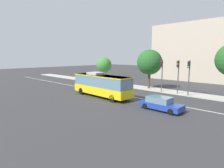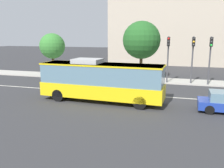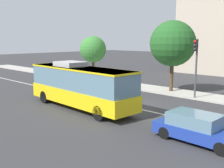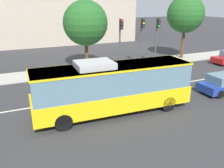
{
  "view_description": "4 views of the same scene",
  "coord_description": "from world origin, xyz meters",
  "px_view_note": "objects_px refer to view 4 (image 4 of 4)",
  "views": [
    {
      "loc": [
        16.01,
        -20.56,
        5.73
      ],
      "look_at": [
        -3.5,
        0.06,
        1.46
      ],
      "focal_mm": 29.24,
      "sensor_mm": 36.0,
      "label": 1
    },
    {
      "loc": [
        3.12,
        -20.57,
        5.34
      ],
      "look_at": [
        -2.53,
        -0.97,
        1.1
      ],
      "focal_mm": 37.84,
      "sensor_mm": 36.0,
      "label": 2
    },
    {
      "loc": [
        12.72,
        -15.52,
        5.15
      ],
      "look_at": [
        -1.43,
        -0.91,
        1.79
      ],
      "focal_mm": 43.38,
      "sensor_mm": 36.0,
      "label": 3
    },
    {
      "loc": [
        -8.53,
        -15.47,
        6.78
      ],
      "look_at": [
        -2.53,
        -1.85,
        1.57
      ],
      "focal_mm": 37.91,
      "sensor_mm": 36.0,
      "label": 4
    }
  ],
  "objects_px": {
    "street_tree_kerbside_left": "(186,14)",
    "street_tree_kerbside_right": "(85,23)",
    "traffic_light_mid_block": "(121,35)",
    "transit_bus": "(113,86)",
    "traffic_light_near_corner": "(142,34)",
    "traffic_light_far_corner": "(157,33)"
  },
  "relations": [
    {
      "from": "traffic_light_near_corner",
      "to": "street_tree_kerbside_left",
      "type": "relative_size",
      "value": 0.69
    },
    {
      "from": "traffic_light_near_corner",
      "to": "traffic_light_far_corner",
      "type": "relative_size",
      "value": 1.0
    },
    {
      "from": "traffic_light_mid_block",
      "to": "street_tree_kerbside_left",
      "type": "height_order",
      "value": "street_tree_kerbside_left"
    },
    {
      "from": "traffic_light_mid_block",
      "to": "street_tree_kerbside_left",
      "type": "bearing_deg",
      "value": 98.63
    },
    {
      "from": "traffic_light_far_corner",
      "to": "traffic_light_mid_block",
      "type": "bearing_deg",
      "value": -88.99
    },
    {
      "from": "traffic_light_mid_block",
      "to": "street_tree_kerbside_right",
      "type": "relative_size",
      "value": 0.75
    },
    {
      "from": "traffic_light_near_corner",
      "to": "street_tree_kerbside_right",
      "type": "height_order",
      "value": "street_tree_kerbside_right"
    },
    {
      "from": "transit_bus",
      "to": "street_tree_kerbside_right",
      "type": "relative_size",
      "value": 1.45
    },
    {
      "from": "traffic_light_near_corner",
      "to": "street_tree_kerbside_left",
      "type": "distance_m",
      "value": 7.05
    },
    {
      "from": "street_tree_kerbside_left",
      "to": "street_tree_kerbside_right",
      "type": "distance_m",
      "value": 12.43
    },
    {
      "from": "traffic_light_near_corner",
      "to": "traffic_light_mid_block",
      "type": "xyz_separation_m",
      "value": [
        -2.57,
        -0.22,
        0.0
      ]
    },
    {
      "from": "traffic_light_far_corner",
      "to": "street_tree_kerbside_right",
      "type": "height_order",
      "value": "street_tree_kerbside_right"
    },
    {
      "from": "street_tree_kerbside_left",
      "to": "street_tree_kerbside_right",
      "type": "bearing_deg",
      "value": -179.03
    },
    {
      "from": "street_tree_kerbside_left",
      "to": "street_tree_kerbside_right",
      "type": "relative_size",
      "value": 1.08
    },
    {
      "from": "street_tree_kerbside_right",
      "to": "traffic_light_far_corner",
      "type": "bearing_deg",
      "value": -11.11
    },
    {
      "from": "street_tree_kerbside_left",
      "to": "traffic_light_mid_block",
      "type": "bearing_deg",
      "value": -170.14
    },
    {
      "from": "transit_bus",
      "to": "traffic_light_near_corner",
      "type": "height_order",
      "value": "traffic_light_near_corner"
    },
    {
      "from": "transit_bus",
      "to": "street_tree_kerbside_left",
      "type": "relative_size",
      "value": 1.34
    },
    {
      "from": "transit_bus",
      "to": "traffic_light_near_corner",
      "type": "relative_size",
      "value": 1.94
    },
    {
      "from": "transit_bus",
      "to": "traffic_light_mid_block",
      "type": "height_order",
      "value": "traffic_light_mid_block"
    },
    {
      "from": "traffic_light_mid_block",
      "to": "street_tree_kerbside_left",
      "type": "relative_size",
      "value": 0.69
    },
    {
      "from": "transit_bus",
      "to": "traffic_light_near_corner",
      "type": "bearing_deg",
      "value": 53.25
    }
  ]
}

